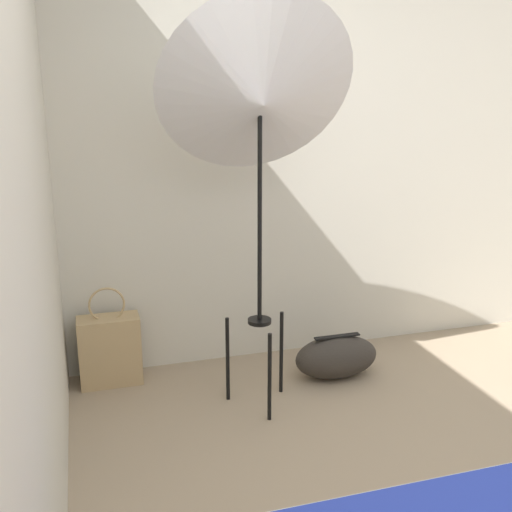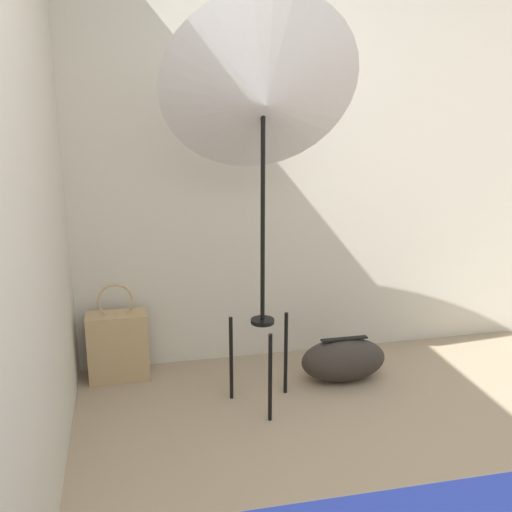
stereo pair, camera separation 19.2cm
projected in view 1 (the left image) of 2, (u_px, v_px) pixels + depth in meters
wall_back at (273, 141)px, 3.43m from camera, size 8.00×0.05×2.60m
wall_side_left at (25, 181)px, 1.93m from camera, size 0.05×8.00×2.60m
photo_umbrella at (260, 98)px, 2.73m from camera, size 0.95×0.64×2.00m
tote_bag at (110, 350)px, 3.31m from camera, size 0.33×0.16×0.56m
duffel_bag at (336, 357)px, 3.39m from camera, size 0.49×0.25×0.25m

